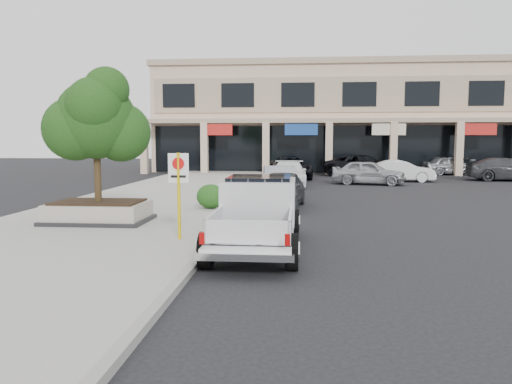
{
  "coord_description": "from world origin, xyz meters",
  "views": [
    {
      "loc": [
        0.74,
        -12.93,
        2.79
      ],
      "look_at": [
        -0.54,
        1.5,
        1.27
      ],
      "focal_mm": 35.0,
      "sensor_mm": 36.0,
      "label": 1
    }
  ],
  "objects_px": {
    "planter": "(99,212)",
    "pickup_truck": "(256,215)",
    "curb_car_a": "(280,189)",
    "curb_car_c": "(288,174)",
    "lot_car_c": "(508,169)",
    "lot_car_b": "(401,171)",
    "curb_car_b": "(280,181)",
    "curb_car_d": "(290,168)",
    "lot_car_e": "(451,165)",
    "no_parking_sign": "(179,184)",
    "planter_tree": "(102,120)",
    "lot_car_d": "(363,166)",
    "lot_car_a": "(369,172)"
  },
  "relations": [
    {
      "from": "curb_car_c",
      "to": "lot_car_c",
      "type": "bearing_deg",
      "value": 19.74
    },
    {
      "from": "planter",
      "to": "lot_car_b",
      "type": "bearing_deg",
      "value": 54.61
    },
    {
      "from": "planter_tree",
      "to": "lot_car_d",
      "type": "height_order",
      "value": "planter_tree"
    },
    {
      "from": "curb_car_d",
      "to": "lot_car_e",
      "type": "relative_size",
      "value": 1.3
    },
    {
      "from": "lot_car_b",
      "to": "curb_car_b",
      "type": "bearing_deg",
      "value": 140.93
    },
    {
      "from": "planter",
      "to": "lot_car_c",
      "type": "xyz_separation_m",
      "value": [
        20.58,
        19.92,
        0.31
      ]
    },
    {
      "from": "lot_car_b",
      "to": "lot_car_c",
      "type": "relative_size",
      "value": 0.8
    },
    {
      "from": "curb_car_c",
      "to": "curb_car_d",
      "type": "height_order",
      "value": "curb_car_d"
    },
    {
      "from": "no_parking_sign",
      "to": "curb_car_d",
      "type": "xyz_separation_m",
      "value": [
        2.5,
        23.01,
        -0.84
      ]
    },
    {
      "from": "lot_car_b",
      "to": "planter_tree",
      "type": "bearing_deg",
      "value": 146.72
    },
    {
      "from": "curb_car_d",
      "to": "lot_car_e",
      "type": "height_order",
      "value": "curb_car_d"
    },
    {
      "from": "curb_car_d",
      "to": "lot_car_a",
      "type": "xyz_separation_m",
      "value": [
        4.97,
        -4.29,
        -0.03
      ]
    },
    {
      "from": "planter",
      "to": "curb_car_c",
      "type": "relative_size",
      "value": 0.61
    },
    {
      "from": "lot_car_c",
      "to": "curb_car_d",
      "type": "bearing_deg",
      "value": 91.07
    },
    {
      "from": "curb_car_b",
      "to": "curb_car_d",
      "type": "distance_m",
      "value": 10.78
    },
    {
      "from": "lot_car_a",
      "to": "lot_car_d",
      "type": "xyz_separation_m",
      "value": [
        0.51,
        6.84,
        0.05
      ]
    },
    {
      "from": "planter",
      "to": "pickup_truck",
      "type": "distance_m",
      "value": 6.19
    },
    {
      "from": "curb_car_d",
      "to": "lot_car_c",
      "type": "bearing_deg",
      "value": -9.66
    },
    {
      "from": "pickup_truck",
      "to": "lot_car_a",
      "type": "bearing_deg",
      "value": 74.4
    },
    {
      "from": "lot_car_c",
      "to": "planter",
      "type": "bearing_deg",
      "value": 137.24
    },
    {
      "from": "planter",
      "to": "lot_car_c",
      "type": "distance_m",
      "value": 28.64
    },
    {
      "from": "curb_car_d",
      "to": "planter",
      "type": "bearing_deg",
      "value": -113.3
    },
    {
      "from": "curb_car_c",
      "to": "curb_car_d",
      "type": "bearing_deg",
      "value": 89.83
    },
    {
      "from": "planter_tree",
      "to": "lot_car_c",
      "type": "relative_size",
      "value": 0.74
    },
    {
      "from": "curb_car_c",
      "to": "lot_car_d",
      "type": "distance_m",
      "value": 10.08
    },
    {
      "from": "curb_car_c",
      "to": "lot_car_d",
      "type": "bearing_deg",
      "value": 56.93
    },
    {
      "from": "lot_car_e",
      "to": "curb_car_d",
      "type": "bearing_deg",
      "value": 105.17
    },
    {
      "from": "no_parking_sign",
      "to": "lot_car_e",
      "type": "height_order",
      "value": "no_parking_sign"
    },
    {
      "from": "curb_car_d",
      "to": "lot_car_e",
      "type": "distance_m",
      "value": 13.63
    },
    {
      "from": "curb_car_a",
      "to": "lot_car_b",
      "type": "relative_size",
      "value": 1.02
    },
    {
      "from": "planter_tree",
      "to": "lot_car_b",
      "type": "bearing_deg",
      "value": 54.66
    },
    {
      "from": "planter_tree",
      "to": "pickup_truck",
      "type": "relative_size",
      "value": 0.69
    },
    {
      "from": "pickup_truck",
      "to": "lot_car_e",
      "type": "distance_m",
      "value": 31.36
    },
    {
      "from": "pickup_truck",
      "to": "curb_car_a",
      "type": "xyz_separation_m",
      "value": [
        0.28,
        7.98,
        -0.15
      ]
    },
    {
      "from": "curb_car_b",
      "to": "lot_car_d",
      "type": "height_order",
      "value": "lot_car_d"
    },
    {
      "from": "lot_car_a",
      "to": "lot_car_d",
      "type": "height_order",
      "value": "lot_car_d"
    },
    {
      "from": "planter",
      "to": "lot_car_e",
      "type": "height_order",
      "value": "lot_car_e"
    },
    {
      "from": "planter",
      "to": "lot_car_e",
      "type": "xyz_separation_m",
      "value": [
        18.45,
        25.48,
        0.27
      ]
    },
    {
      "from": "curb_car_a",
      "to": "lot_car_a",
      "type": "bearing_deg",
      "value": 71.24
    },
    {
      "from": "pickup_truck",
      "to": "curb_car_b",
      "type": "xyz_separation_m",
      "value": [
        0.06,
        12.72,
        -0.18
      ]
    },
    {
      "from": "pickup_truck",
      "to": "lot_car_b",
      "type": "distance_m",
      "value": 22.94
    },
    {
      "from": "lot_car_b",
      "to": "no_parking_sign",
      "type": "bearing_deg",
      "value": 156.92
    },
    {
      "from": "no_parking_sign",
      "to": "lot_car_b",
      "type": "bearing_deg",
      "value": 64.86
    },
    {
      "from": "pickup_truck",
      "to": "curb_car_b",
      "type": "relative_size",
      "value": 1.3
    },
    {
      "from": "lot_car_a",
      "to": "lot_car_e",
      "type": "height_order",
      "value": "lot_car_a"
    },
    {
      "from": "curb_car_b",
      "to": "curb_car_c",
      "type": "distance_m",
      "value": 4.87
    },
    {
      "from": "planter",
      "to": "lot_car_a",
      "type": "relative_size",
      "value": 0.71
    },
    {
      "from": "pickup_truck",
      "to": "curb_car_b",
      "type": "height_order",
      "value": "pickup_truck"
    },
    {
      "from": "no_parking_sign",
      "to": "curb_car_a",
      "type": "height_order",
      "value": "no_parking_sign"
    },
    {
      "from": "lot_car_c",
      "to": "lot_car_d",
      "type": "height_order",
      "value": "lot_car_d"
    }
  ]
}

